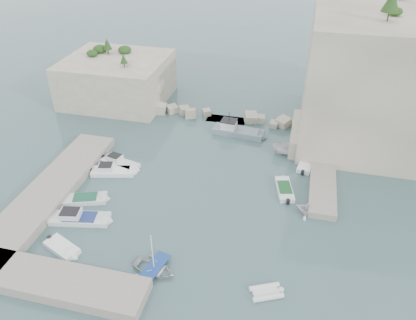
% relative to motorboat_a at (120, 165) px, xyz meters
% --- Properties ---
extents(ground, '(400.00, 400.00, 0.00)m').
position_rel_motorboat_a_xyz_m(ground, '(11.70, -6.54, 0.00)').
color(ground, '#3F5D5F').
rests_on(ground, ground).
extents(cliff_east, '(26.00, 22.00, 17.00)m').
position_rel_motorboat_a_xyz_m(cliff_east, '(34.70, 16.46, 8.50)').
color(cliff_east, beige).
rests_on(cliff_east, ground).
extents(cliff_terrace, '(8.00, 10.00, 2.50)m').
position_rel_motorboat_a_xyz_m(cliff_terrace, '(24.70, 11.46, 1.25)').
color(cliff_terrace, beige).
rests_on(cliff_terrace, ground).
extents(outcrop_west, '(16.00, 14.00, 7.00)m').
position_rel_motorboat_a_xyz_m(outcrop_west, '(-8.30, 18.46, 3.50)').
color(outcrop_west, beige).
rests_on(outcrop_west, ground).
extents(quay_west, '(5.00, 24.00, 1.10)m').
position_rel_motorboat_a_xyz_m(quay_west, '(-5.30, -7.54, 0.55)').
color(quay_west, '#9E9689').
rests_on(quay_west, ground).
extents(quay_south, '(18.00, 4.00, 1.10)m').
position_rel_motorboat_a_xyz_m(quay_south, '(1.70, -19.04, 0.55)').
color(quay_south, '#9E9689').
rests_on(quay_south, ground).
extents(ledge_east, '(3.00, 16.00, 0.80)m').
position_rel_motorboat_a_xyz_m(ledge_east, '(25.20, 3.46, 0.40)').
color(ledge_east, '#9E9689').
rests_on(ledge_east, ground).
extents(breakwater, '(28.00, 3.00, 1.40)m').
position_rel_motorboat_a_xyz_m(breakwater, '(10.70, 15.46, 0.70)').
color(breakwater, beige).
rests_on(breakwater, ground).
extents(motorboat_a, '(6.02, 3.07, 1.40)m').
position_rel_motorboat_a_xyz_m(motorboat_a, '(0.00, 0.00, 0.00)').
color(motorboat_a, white).
rests_on(motorboat_a, ground).
extents(motorboat_b, '(6.10, 3.22, 1.40)m').
position_rel_motorboat_a_xyz_m(motorboat_b, '(-0.14, -1.86, 0.00)').
color(motorboat_b, white).
rests_on(motorboat_b, ground).
extents(motorboat_c, '(5.49, 3.45, 0.70)m').
position_rel_motorboat_a_xyz_m(motorboat_c, '(-0.86, -7.59, 0.00)').
color(motorboat_c, silver).
rests_on(motorboat_c, ground).
extents(motorboat_d, '(7.15, 3.31, 1.40)m').
position_rel_motorboat_a_xyz_m(motorboat_d, '(0.18, -10.76, 0.00)').
color(motorboat_d, silver).
rests_on(motorboat_d, ground).
extents(motorboat_e, '(4.47, 3.19, 0.70)m').
position_rel_motorboat_a_xyz_m(motorboat_e, '(0.51, -14.98, 0.00)').
color(motorboat_e, white).
rests_on(motorboat_e, ground).
extents(rowboat, '(4.76, 3.85, 0.87)m').
position_rel_motorboat_a_xyz_m(rowboat, '(10.20, -15.37, 0.00)').
color(rowboat, silver).
rests_on(rowboat, ground).
extents(inflatable_dinghy, '(3.34, 2.58, 0.44)m').
position_rel_motorboat_a_xyz_m(inflatable_dinghy, '(20.56, -15.44, 0.00)').
color(inflatable_dinghy, silver).
rests_on(inflatable_dinghy, ground).
extents(tender_east_a, '(3.63, 3.41, 1.53)m').
position_rel_motorboat_a_xyz_m(tender_east_a, '(23.65, -3.92, 0.00)').
color(tender_east_a, silver).
rests_on(tender_east_a, ground).
extents(tender_east_b, '(2.82, 5.20, 0.70)m').
position_rel_motorboat_a_xyz_m(tender_east_b, '(20.89, -0.43, 0.00)').
color(tender_east_b, white).
rests_on(tender_east_b, ground).
extents(tender_east_c, '(2.44, 5.28, 0.70)m').
position_rel_motorboat_a_xyz_m(tender_east_c, '(23.16, 5.77, 0.00)').
color(tender_east_c, white).
rests_on(tender_east_c, ground).
extents(tender_east_d, '(5.03, 2.25, 1.89)m').
position_rel_motorboat_a_xyz_m(tender_east_d, '(21.00, 7.69, 0.00)').
color(tender_east_d, silver).
rests_on(tender_east_d, ground).
extents(work_boat, '(8.12, 3.02, 2.20)m').
position_rel_motorboat_a_xyz_m(work_boat, '(13.30, 11.34, 0.00)').
color(work_boat, slate).
rests_on(work_boat, ground).
extents(rowboat_mast, '(0.10, 0.10, 4.20)m').
position_rel_motorboat_a_xyz_m(rowboat_mast, '(10.20, -15.37, 2.54)').
color(rowboat_mast, white).
rests_on(rowboat_mast, rowboat).
extents(vegetation, '(53.48, 13.88, 13.40)m').
position_rel_motorboat_a_xyz_m(vegetation, '(29.53, 17.86, 17.93)').
color(vegetation, '#1E4219').
rests_on(vegetation, ground).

